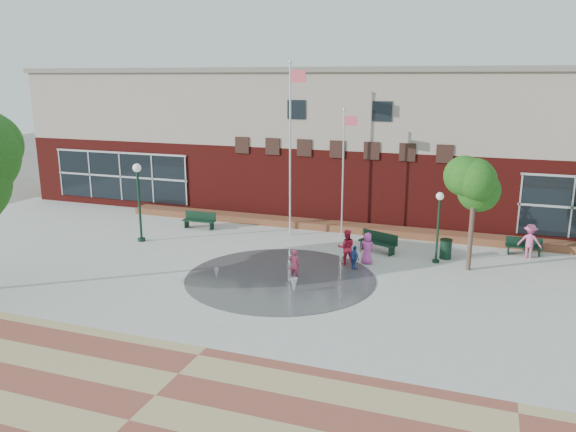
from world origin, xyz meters
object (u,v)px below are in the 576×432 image
(bench_left, at_px, (199,223))
(child_splash, at_px, (294,264))
(flagpole_left, at_px, (291,141))
(flagpole_right, at_px, (344,167))
(trash_can, at_px, (446,249))

(bench_left, height_order, child_splash, child_splash)
(flagpole_left, bearing_deg, child_splash, -48.50)
(flagpole_right, distance_m, child_splash, 7.81)
(flagpole_right, distance_m, bench_left, 9.15)
(flagpole_left, distance_m, flagpole_right, 3.17)
(flagpole_right, distance_m, trash_can, 6.91)
(flagpole_left, height_order, flagpole_right, flagpole_left)
(flagpole_left, relative_size, flagpole_right, 1.35)
(flagpole_left, bearing_deg, flagpole_right, 31.76)
(flagpole_left, xyz_separation_m, flagpole_right, (2.82, 0.54, -1.35))
(flagpole_left, distance_m, child_splash, 8.38)
(flagpole_right, xyz_separation_m, bench_left, (-8.35, -0.98, -3.63))
(flagpole_left, relative_size, child_splash, 6.94)
(flagpole_left, bearing_deg, bench_left, -154.63)
(bench_left, distance_m, child_splash, 10.07)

